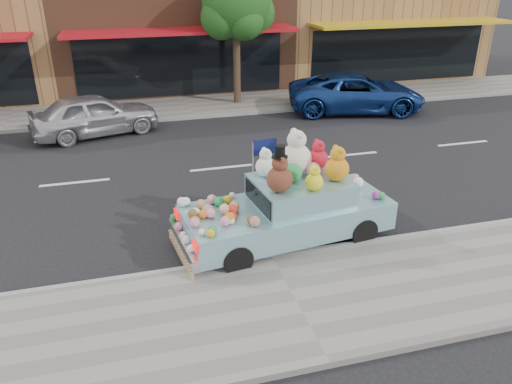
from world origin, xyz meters
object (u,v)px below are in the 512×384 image
object	(u,v)px
car_blue	(356,93)
art_car	(288,205)
street_tree	(236,9)
car_silver	(95,115)

from	to	relation	value
car_blue	art_car	distance (m)	10.37
street_tree	car_blue	size ratio (longest dim) A/B	1.00
street_tree	art_car	bearing A→B (deg)	-97.65
car_blue	art_car	size ratio (longest dim) A/B	1.12
car_blue	car_silver	bearing A→B (deg)	104.89
car_silver	car_blue	xyz separation A→B (m)	(9.74, 0.36, 0.02)
car_silver	car_blue	world-z (taller)	car_blue
street_tree	car_silver	distance (m)	6.76
street_tree	car_silver	size ratio (longest dim) A/B	1.26
car_silver	car_blue	distance (m)	9.74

